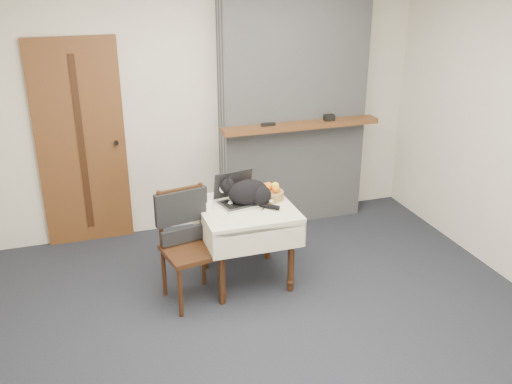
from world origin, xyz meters
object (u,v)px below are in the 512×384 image
Objects in this scene: pill_bottle at (271,204)px; laptop at (238,195)px; door at (81,144)px; chair at (186,230)px; side_table at (246,219)px; cat at (249,193)px; fruit_basket at (270,193)px; cream_jar at (208,206)px.

laptop is at bearing 139.69° from pill_bottle.
door is 2.11× the size of chair.
door is 1.80m from side_table.
laptop reaches higher than cat.
laptop is 0.55m from chair.
door is 1.77m from cat.
fruit_basket reaches higher than side_table.
chair is (-0.58, -0.11, -0.20)m from cat.
door is 1.67m from laptop.
fruit_basket is (0.29, 0.00, -0.01)m from laptop.
side_table is at bearing -4.18° from cream_jar.
door is 1.55m from chair.
pill_bottle is at bearing -27.21° from side_table.
cream_jar is (-0.36, -0.00, -0.07)m from cat.
cat is at bearing 0.04° from chair.
fruit_basket is at bearing 7.77° from cream_jar.
cat is 0.49× the size of chair.
laptop is at bearing 113.01° from side_table.
pill_bottle is at bearing -51.02° from laptop.
fruit_basket is (0.25, 0.10, 0.17)m from side_table.
cat reaches higher than fruit_basket.
fruit_basket is at bearing 2.37° from chair.
door reaches higher than side_table.
laptop is at bearing -43.00° from door.
laptop is 0.87× the size of cat.
chair is (0.72, -1.31, -0.40)m from door.
door is at bearing 127.72° from cream_jar.
pill_bottle is (0.19, -0.10, 0.15)m from side_table.
cream_jar is at bearing 175.82° from side_table.
cream_jar is (-0.32, 0.02, 0.15)m from side_table.
door is 2.56× the size of side_table.
cat is 0.21m from pill_bottle.
laptop reaches higher than pill_bottle.
side_table is 0.26m from pill_bottle.
pill_bottle is 0.74m from chair.
cat reaches higher than side_table.
side_table is 0.23m from cat.
side_table is at bearing -1.96° from chair.
cream_jar is (-0.28, -0.08, -0.02)m from laptop.
cream_jar is 1.17× the size of pill_bottle.
cat is at bearing 140.95° from pill_bottle.
side_table is 0.36m from cream_jar.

